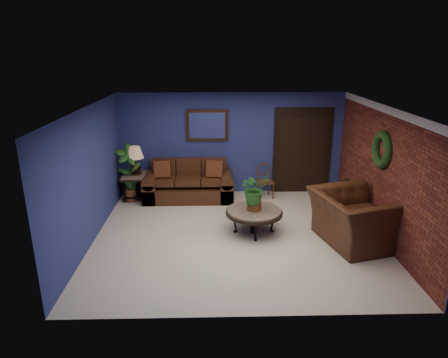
{
  "coord_description": "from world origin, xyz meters",
  "views": [
    {
      "loc": [
        -0.45,
        -7.09,
        3.52
      ],
      "look_at": [
        -0.24,
        0.55,
        0.98
      ],
      "focal_mm": 32.0,
      "sensor_mm": 36.0,
      "label": 1
    }
  ],
  "objects_px": {
    "table_lamp": "(135,157)",
    "armchair": "(354,219)",
    "side_chair": "(264,178)",
    "sofa": "(189,186)",
    "coffee_table": "(254,213)",
    "end_table": "(137,180)"
  },
  "relations": [
    {
      "from": "sofa",
      "to": "end_table",
      "type": "height_order",
      "value": "sofa"
    },
    {
      "from": "table_lamp",
      "to": "side_chair",
      "type": "relative_size",
      "value": 0.76
    },
    {
      "from": "end_table",
      "to": "armchair",
      "type": "bearing_deg",
      "value": -28.41
    },
    {
      "from": "sofa",
      "to": "coffee_table",
      "type": "distance_m",
      "value": 2.4
    },
    {
      "from": "sofa",
      "to": "table_lamp",
      "type": "relative_size",
      "value": 3.25
    },
    {
      "from": "sofa",
      "to": "coffee_table",
      "type": "height_order",
      "value": "sofa"
    },
    {
      "from": "coffee_table",
      "to": "sofa",
      "type": "bearing_deg",
      "value": 125.46
    },
    {
      "from": "side_chair",
      "to": "armchair",
      "type": "relative_size",
      "value": 0.58
    },
    {
      "from": "sofa",
      "to": "end_table",
      "type": "relative_size",
      "value": 3.13
    },
    {
      "from": "end_table",
      "to": "side_chair",
      "type": "distance_m",
      "value": 3.08
    },
    {
      "from": "sofa",
      "to": "side_chair",
      "type": "bearing_deg",
      "value": 0.99
    },
    {
      "from": "side_chair",
      "to": "end_table",
      "type": "bearing_deg",
      "value": 168.85
    },
    {
      "from": "end_table",
      "to": "armchair",
      "type": "distance_m",
      "value": 5.06
    },
    {
      "from": "coffee_table",
      "to": "armchair",
      "type": "distance_m",
      "value": 1.88
    },
    {
      "from": "sofa",
      "to": "side_chair",
      "type": "distance_m",
      "value": 1.85
    },
    {
      "from": "coffee_table",
      "to": "end_table",
      "type": "distance_m",
      "value": 3.26
    },
    {
      "from": "coffee_table",
      "to": "armchair",
      "type": "height_order",
      "value": "armchair"
    },
    {
      "from": "coffee_table",
      "to": "table_lamp",
      "type": "relative_size",
      "value": 1.71
    },
    {
      "from": "coffee_table",
      "to": "side_chair",
      "type": "height_order",
      "value": "side_chair"
    },
    {
      "from": "table_lamp",
      "to": "armchair",
      "type": "distance_m",
      "value": 5.09
    },
    {
      "from": "table_lamp",
      "to": "armchair",
      "type": "bearing_deg",
      "value": -28.41
    },
    {
      "from": "table_lamp",
      "to": "coffee_table",
      "type": "bearing_deg",
      "value": -36.1
    }
  ]
}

